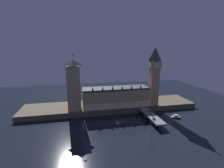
# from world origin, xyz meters

# --- Properties ---
(ground_plane) EXTENTS (400.00, 400.00, 0.00)m
(ground_plane) POSITION_xyz_m (0.00, 0.00, 0.00)
(ground_plane) COLOR black
(embankment) EXTENTS (220.00, 42.00, 6.46)m
(embankment) POSITION_xyz_m (0.00, 39.00, 3.23)
(embankment) COLOR brown
(embankment) RESTS_ON ground_plane
(parliament_hall) EXTENTS (81.96, 21.94, 28.28)m
(parliament_hall) POSITION_xyz_m (4.94, 31.29, 18.21)
(parliament_hall) COLOR tan
(parliament_hall) RESTS_ON embankment
(clock_tower) EXTENTS (12.97, 13.08, 74.32)m
(clock_tower) POSITION_xyz_m (53.17, 26.78, 45.77)
(clock_tower) COLOR tan
(clock_tower) RESTS_ON embankment
(victoria_tower) EXTENTS (15.28, 15.28, 65.22)m
(victoria_tower) POSITION_xyz_m (-45.50, 28.99, 36.20)
(victoria_tower) COLOR tan
(victoria_tower) RESTS_ON embankment
(bridge) EXTENTS (10.65, 46.00, 6.12)m
(bridge) POSITION_xyz_m (36.85, -5.00, 4.55)
(bridge) COLOR slate
(bridge) RESTS_ON ground_plane
(car_northbound_trail) EXTENTS (1.96, 4.15, 1.32)m
(car_northbound_trail) POSITION_xyz_m (34.50, -15.96, 6.73)
(car_northbound_trail) COLOR black
(car_northbound_trail) RESTS_ON bridge
(car_southbound_trail) EXTENTS (1.95, 4.53, 1.44)m
(car_southbound_trail) POSITION_xyz_m (39.19, 3.77, 6.79)
(car_southbound_trail) COLOR red
(car_southbound_trail) RESTS_ON bridge
(pedestrian_near_rail) EXTENTS (0.38, 0.38, 1.80)m
(pedestrian_near_rail) POSITION_xyz_m (32.16, -18.24, 7.08)
(pedestrian_near_rail) COLOR black
(pedestrian_near_rail) RESTS_ON bridge
(pedestrian_mid_walk) EXTENTS (0.38, 0.38, 1.80)m
(pedestrian_mid_walk) POSITION_xyz_m (41.53, -7.82, 7.07)
(pedestrian_mid_walk) COLOR black
(pedestrian_mid_walk) RESTS_ON bridge
(pedestrian_far_rail) EXTENTS (0.38, 0.38, 1.80)m
(pedestrian_far_rail) POSITION_xyz_m (32.16, 4.34, 7.07)
(pedestrian_far_rail) COLOR black
(pedestrian_far_rail) RESTS_ON bridge
(street_lamp_near) EXTENTS (1.34, 0.60, 7.02)m
(street_lamp_near) POSITION_xyz_m (31.76, -19.72, 10.50)
(street_lamp_near) COLOR #2D3333
(street_lamp_near) RESTS_ON bridge
(street_lamp_far) EXTENTS (1.34, 0.60, 6.57)m
(street_lamp_far) POSITION_xyz_m (31.76, 9.72, 10.23)
(street_lamp_far) COLOR #2D3333
(street_lamp_far) RESTS_ON bridge
(boat_downstream) EXTENTS (11.33, 7.39, 3.80)m
(boat_downstream) POSITION_xyz_m (67.06, -5.10, 1.39)
(boat_downstream) COLOR #B2A893
(boat_downstream) RESTS_ON ground_plane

